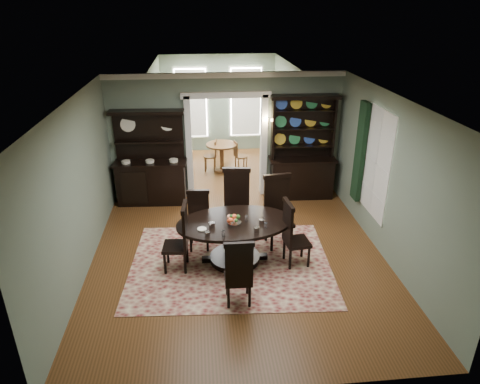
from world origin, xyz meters
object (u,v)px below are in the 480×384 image
at_px(sideboard, 151,171).
at_px(welsh_dresser, 302,161).
at_px(dining_table, 235,234).
at_px(parlor_table, 222,153).

relative_size(sideboard, welsh_dresser, 0.89).
bearing_deg(sideboard, welsh_dresser, 3.10).
relative_size(dining_table, parlor_table, 2.56).
distance_m(sideboard, welsh_dresser, 3.62).
xyz_separation_m(sideboard, welsh_dresser, (3.62, -0.01, 0.13)).
relative_size(welsh_dresser, parlor_table, 2.88).
distance_m(welsh_dresser, parlor_table, 2.65).
bearing_deg(parlor_table, sideboard, -133.73).
bearing_deg(dining_table, parlor_table, 84.19).
distance_m(sideboard, parlor_table, 2.58).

